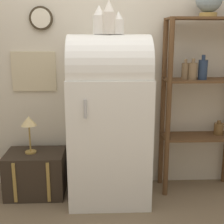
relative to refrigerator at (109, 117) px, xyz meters
The scene contains 10 objects.
ground_plane 0.85m from the refrigerator, 89.99° to the right, with size 12.00×12.00×0.00m, color #7A664C.
wall_back 0.64m from the refrigerator, 90.72° to the left, with size 7.00×0.09×2.70m.
refrigerator is the anchor object (origin of this frame).
suitcase_trunk 0.95m from the refrigerator, behind, with size 0.57×0.41×0.44m.
shelf_unit 0.94m from the refrigerator, ahead, with size 0.75×0.32×1.73m.
globe 1.42m from the refrigerator, ahead, with size 0.24×0.24×0.28m.
vase_left 0.88m from the refrigerator, behind, with size 0.11×0.11×0.25m.
vase_center 0.90m from the refrigerator, 91.10° to the right, with size 0.12×0.12×0.29m.
vase_right 0.86m from the refrigerator, ahead, with size 0.10×0.10×0.19m.
desk_lamp 0.78m from the refrigerator, behind, with size 0.15×0.15×0.37m.
Camera 1 is at (-0.08, -2.61, 1.57)m, focal length 50.00 mm.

